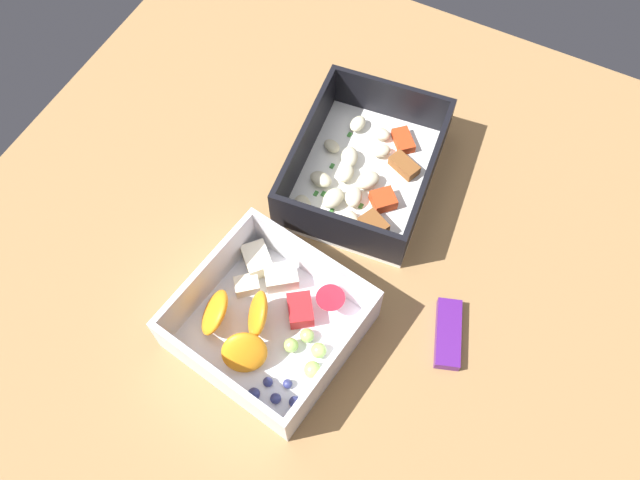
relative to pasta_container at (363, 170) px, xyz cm
name	(u,v)px	position (x,y,z in cm)	size (l,w,h in cm)	color
table_surface	(331,267)	(10.97, 1.51, -2.83)	(80.00, 80.00, 2.00)	#9E7547
pasta_container	(363,170)	(0.00, 0.00, 0.00)	(20.47, 16.64, 5.91)	white
fruit_bowl	(268,320)	(20.16, -0.67, 0.22)	(17.43, 17.86, 5.84)	white
candy_bar	(448,334)	(12.92, 15.42, -1.23)	(7.00, 2.40, 1.20)	#51197A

